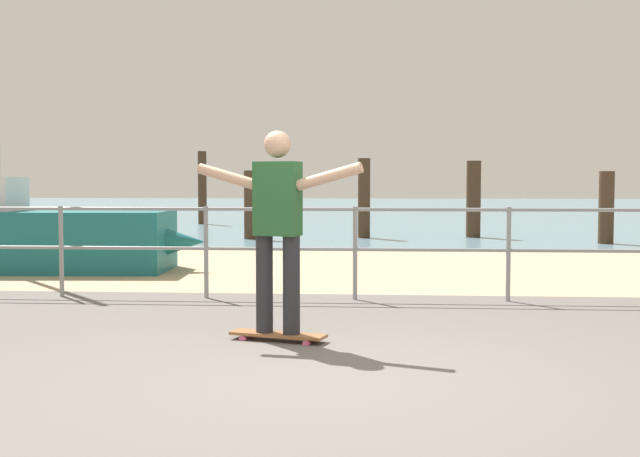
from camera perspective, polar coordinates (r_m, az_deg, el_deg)
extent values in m
cube|color=#605B56|center=(4.35, 0.85, -14.26)|extent=(24.00, 10.00, 0.04)
cube|color=tan|center=(12.22, 3.12, -2.87)|extent=(24.00, 6.00, 0.04)
cube|color=slate|center=(40.16, 3.96, 1.43)|extent=(72.00, 50.00, 0.04)
cylinder|color=gray|center=(9.49, -18.07, -1.62)|extent=(0.05, 0.05, 1.05)
cylinder|color=gray|center=(8.99, -8.17, -1.76)|extent=(0.05, 0.05, 1.05)
cylinder|color=gray|center=(8.78, 2.53, -1.85)|extent=(0.05, 0.05, 1.05)
cylinder|color=gray|center=(8.89, 13.36, -1.87)|extent=(0.05, 0.05, 1.05)
cylinder|color=gray|center=(8.96, -8.20, 1.39)|extent=(10.02, 0.04, 0.04)
cylinder|color=gray|center=(8.99, -8.17, -1.43)|extent=(10.02, 0.04, 0.04)
cube|color=#19666B|center=(12.48, -20.79, -0.88)|extent=(4.47, 1.65, 0.90)
cone|color=#19666B|center=(11.84, -10.86, -0.94)|extent=(1.14, 0.83, 0.77)
cube|color=brown|center=(6.57, -3.03, -7.60)|extent=(0.82, 0.41, 0.02)
cylinder|color=#E5598C|center=(6.55, -0.48, -8.00)|extent=(0.07, 0.05, 0.06)
cylinder|color=#E5598C|center=(6.40, -0.99, -8.27)|extent=(0.07, 0.05, 0.06)
cylinder|color=#E5598C|center=(6.76, -4.96, -7.65)|extent=(0.07, 0.05, 0.06)
cylinder|color=#E5598C|center=(6.62, -5.55, -7.89)|extent=(0.07, 0.05, 0.06)
cylinder|color=#26262B|center=(6.46, -2.06, -4.08)|extent=(0.14, 0.14, 0.80)
cylinder|color=#26262B|center=(6.55, -4.01, -3.98)|extent=(0.14, 0.14, 0.80)
cube|color=#26592D|center=(6.45, -3.06, 2.15)|extent=(0.40, 0.29, 0.60)
sphere|color=tan|center=(6.46, -3.07, 6.05)|extent=(0.22, 0.22, 0.22)
cylinder|color=tan|center=(6.29, 0.67, 3.75)|extent=(0.56, 0.24, 0.23)
cylinder|color=tan|center=(6.64, -6.60, 3.71)|extent=(0.56, 0.24, 0.23)
cylinder|color=#422D1E|center=(25.08, -8.44, 2.89)|extent=(0.27, 0.27, 2.29)
cylinder|color=#422D1E|center=(18.30, -4.97, 1.67)|extent=(0.32, 0.32, 1.59)
cylinder|color=#422D1E|center=(18.62, 3.18, 2.16)|extent=(0.29, 0.29, 1.88)
cylinder|color=#422D1E|center=(19.14, 10.95, 2.06)|extent=(0.34, 0.34, 1.83)
cylinder|color=#422D1E|center=(17.90, 19.84, 1.40)|extent=(0.32, 0.32, 1.56)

